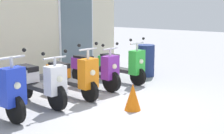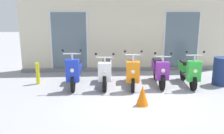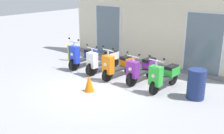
{
  "view_description": "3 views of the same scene",
  "coord_description": "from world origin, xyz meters",
  "px_view_note": "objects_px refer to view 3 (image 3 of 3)",
  "views": [
    {
      "loc": [
        -5.01,
        -3.81,
        1.97
      ],
      "look_at": [
        0.42,
        0.53,
        0.68
      ],
      "focal_mm": 53.1,
      "sensor_mm": 36.0,
      "label": 1
    },
    {
      "loc": [
        -1.11,
        -6.05,
        2.4
      ],
      "look_at": [
        -0.68,
        1.05,
        0.68
      ],
      "focal_mm": 39.08,
      "sensor_mm": 36.0,
      "label": 2
    },
    {
      "loc": [
        5.41,
        -5.96,
        3.29
      ],
      "look_at": [
        0.03,
        0.8,
        0.52
      ],
      "focal_mm": 42.85,
      "sensor_mm": 36.0,
      "label": 3
    }
  ],
  "objects_px": {
    "scooter_green": "(164,76)",
    "curb_bollard": "(69,53)",
    "trash_bin": "(196,84)",
    "traffic_cone": "(89,83)",
    "scooter_white": "(103,60)",
    "scooter_purple": "(142,69)",
    "scooter_blue": "(83,56)",
    "scooter_orange": "(118,65)"
  },
  "relations": [
    {
      "from": "scooter_white",
      "to": "traffic_cone",
      "type": "xyz_separation_m",
      "value": [
        0.87,
        -1.67,
        -0.21
      ]
    },
    {
      "from": "curb_bollard",
      "to": "traffic_cone",
      "type": "bearing_deg",
      "value": -33.05
    },
    {
      "from": "scooter_white",
      "to": "trash_bin",
      "type": "height_order",
      "value": "scooter_white"
    },
    {
      "from": "scooter_orange",
      "to": "traffic_cone",
      "type": "height_order",
      "value": "scooter_orange"
    },
    {
      "from": "scooter_orange",
      "to": "trash_bin",
      "type": "distance_m",
      "value": 2.87
    },
    {
      "from": "scooter_orange",
      "to": "scooter_purple",
      "type": "height_order",
      "value": "scooter_orange"
    },
    {
      "from": "scooter_white",
      "to": "trash_bin",
      "type": "distance_m",
      "value": 3.69
    },
    {
      "from": "scooter_blue",
      "to": "traffic_cone",
      "type": "xyz_separation_m",
      "value": [
        1.83,
        -1.61,
        -0.23
      ]
    },
    {
      "from": "scooter_blue",
      "to": "scooter_white",
      "type": "bearing_deg",
      "value": 3.87
    },
    {
      "from": "trash_bin",
      "to": "curb_bollard",
      "type": "bearing_deg",
      "value": 175.73
    },
    {
      "from": "scooter_orange",
      "to": "traffic_cone",
      "type": "relative_size",
      "value": 3.1
    },
    {
      "from": "scooter_blue",
      "to": "scooter_purple",
      "type": "relative_size",
      "value": 0.97
    },
    {
      "from": "scooter_green",
      "to": "trash_bin",
      "type": "bearing_deg",
      "value": -1.37
    },
    {
      "from": "curb_bollard",
      "to": "trash_bin",
      "type": "bearing_deg",
      "value": -4.27
    },
    {
      "from": "scooter_white",
      "to": "traffic_cone",
      "type": "height_order",
      "value": "scooter_white"
    },
    {
      "from": "scooter_orange",
      "to": "scooter_purple",
      "type": "relative_size",
      "value": 1.01
    },
    {
      "from": "scooter_green",
      "to": "trash_bin",
      "type": "height_order",
      "value": "scooter_green"
    },
    {
      "from": "scooter_green",
      "to": "curb_bollard",
      "type": "relative_size",
      "value": 2.23
    },
    {
      "from": "scooter_blue",
      "to": "curb_bollard",
      "type": "xyz_separation_m",
      "value": [
        -1.22,
        0.38,
        -0.14
      ]
    },
    {
      "from": "scooter_green",
      "to": "traffic_cone",
      "type": "distance_m",
      "value": 2.37
    },
    {
      "from": "scooter_white",
      "to": "scooter_purple",
      "type": "height_order",
      "value": "scooter_white"
    },
    {
      "from": "scooter_purple",
      "to": "scooter_orange",
      "type": "bearing_deg",
      "value": -170.94
    },
    {
      "from": "scooter_orange",
      "to": "curb_bollard",
      "type": "xyz_separation_m",
      "value": [
        -3.0,
        0.43,
        -0.13
      ]
    },
    {
      "from": "scooter_white",
      "to": "scooter_orange",
      "type": "bearing_deg",
      "value": -7.77
    },
    {
      "from": "scooter_purple",
      "to": "traffic_cone",
      "type": "relative_size",
      "value": 3.06
    },
    {
      "from": "scooter_blue",
      "to": "scooter_green",
      "type": "xyz_separation_m",
      "value": [
        3.59,
        -0.03,
        -0.02
      ]
    },
    {
      "from": "curb_bollard",
      "to": "scooter_purple",
      "type": "bearing_deg",
      "value": -4.14
    },
    {
      "from": "scooter_green",
      "to": "traffic_cone",
      "type": "bearing_deg",
      "value": -138.18
    },
    {
      "from": "curb_bollard",
      "to": "trash_bin",
      "type": "height_order",
      "value": "trash_bin"
    },
    {
      "from": "scooter_blue",
      "to": "trash_bin",
      "type": "bearing_deg",
      "value": -0.71
    },
    {
      "from": "scooter_blue",
      "to": "trash_bin",
      "type": "relative_size",
      "value": 1.74
    },
    {
      "from": "scooter_white",
      "to": "scooter_green",
      "type": "distance_m",
      "value": 2.63
    },
    {
      "from": "scooter_purple",
      "to": "curb_bollard",
      "type": "xyz_separation_m",
      "value": [
        -3.9,
        0.28,
        -0.12
      ]
    },
    {
      "from": "scooter_green",
      "to": "scooter_orange",
      "type": "bearing_deg",
      "value": -179.58
    },
    {
      "from": "scooter_white",
      "to": "scooter_green",
      "type": "bearing_deg",
      "value": -2.13
    },
    {
      "from": "scooter_blue",
      "to": "traffic_cone",
      "type": "relative_size",
      "value": 2.98
    },
    {
      "from": "trash_bin",
      "to": "scooter_blue",
      "type": "bearing_deg",
      "value": 179.29
    },
    {
      "from": "scooter_orange",
      "to": "trash_bin",
      "type": "height_order",
      "value": "scooter_orange"
    },
    {
      "from": "curb_bollard",
      "to": "scooter_white",
      "type": "bearing_deg",
      "value": -8.2
    },
    {
      "from": "trash_bin",
      "to": "scooter_green",
      "type": "bearing_deg",
      "value": 178.63
    },
    {
      "from": "scooter_purple",
      "to": "curb_bollard",
      "type": "distance_m",
      "value": 3.92
    },
    {
      "from": "scooter_orange",
      "to": "scooter_blue",
      "type": "bearing_deg",
      "value": 178.53
    }
  ]
}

